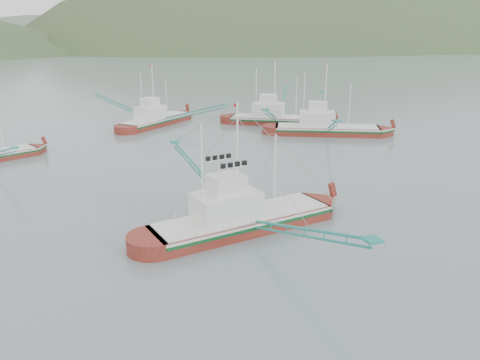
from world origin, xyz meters
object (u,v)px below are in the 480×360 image
object	(u,v)px
bg_boat_right	(327,119)
bg_boat_extra	(277,110)
bg_boat_far	(156,111)
main_boat	(241,208)

from	to	relation	value
bg_boat_right	bg_boat_extra	size ratio (longest dim) A/B	1.03
bg_boat_right	bg_boat_extra	bearing A→B (deg)	135.74
bg_boat_right	bg_boat_far	size ratio (longest dim) A/B	1.16
main_boat	bg_boat_right	world-z (taller)	bg_boat_right
main_boat	bg_boat_far	distance (m)	48.09
main_boat	bg_boat_right	distance (m)	40.16
bg_boat_far	bg_boat_extra	world-z (taller)	bg_boat_extra
bg_boat_right	bg_boat_extra	world-z (taller)	same
bg_boat_extra	main_boat	bearing A→B (deg)	-86.51
main_boat	bg_boat_extra	world-z (taller)	bg_boat_extra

